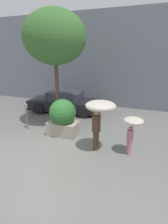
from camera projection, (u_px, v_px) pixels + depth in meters
The scene contains 8 objects.
ground_plane at pixel (45, 147), 6.72m from camera, with size 40.00×40.00×0.00m, color slate.
building_facade at pixel (95, 61), 11.57m from camera, with size 18.00×0.30×6.00m.
planter_box at pixel (63, 117), 7.54m from camera, with size 1.30×1.15×1.61m.
person_adult at pixel (100, 111), 6.06m from camera, with size 1.06×1.06×1.90m.
person_child at pixel (132, 126), 5.94m from camera, with size 0.69×0.69×1.38m.
parked_car_near at pixel (65, 102), 10.73m from camera, with size 4.51×2.23×1.27m.
street_tree at pixel (55, 38), 7.77m from camera, with size 2.82×2.82×5.31m.
parking_meter at pixel (26, 111), 8.13m from camera, with size 0.14×0.14×1.23m.
Camera 1 is at (3.46, -5.07, 3.41)m, focal length 28.00 mm.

